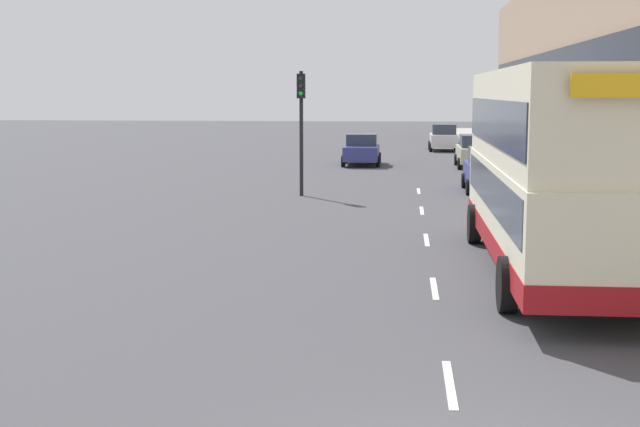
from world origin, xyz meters
The scene contains 13 objects.
pavement centered at (6.50, 38.50, 0.07)m, with size 5.00×93.00×0.14m.
terrace_facade centered at (10.49, 38.50, 6.04)m, with size 3.10×93.00×12.09m.
lane_mark_0 centered at (0.00, 2.99, 0.01)m, with size 0.12×2.00×0.01m.
lane_mark_1 centered at (0.00, 8.82, 0.01)m, with size 0.12×2.00×0.01m.
lane_mark_2 centered at (0.00, 14.65, 0.01)m, with size 0.12×2.00×0.01m.
lane_mark_3 centered at (0.00, 20.48, 0.01)m, with size 0.12×2.00×0.01m.
lane_mark_4 centered at (0.00, 26.31, 0.01)m, with size 0.12×2.00×0.01m.
double_decker_bus_near centered at (2.47, 10.51, 2.29)m, with size 2.85×11.28×4.30m.
car_0 centered at (2.70, 26.39, 0.86)m, with size 1.90×4.11×1.74m.
car_1 centered at (-2.80, 38.69, 0.82)m, with size 1.98×3.98×1.65m.
car_2 centered at (2.06, 50.82, 0.87)m, with size 1.92×3.84×1.76m.
car_3 centered at (3.07, 37.70, 0.84)m, with size 1.92×4.51×1.69m.
traffic_light_far_kerb centered at (-4.40, 24.35, 3.12)m, with size 0.30×0.32×4.62m.
Camera 1 is at (-0.67, -8.52, 3.85)m, focal length 50.00 mm.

